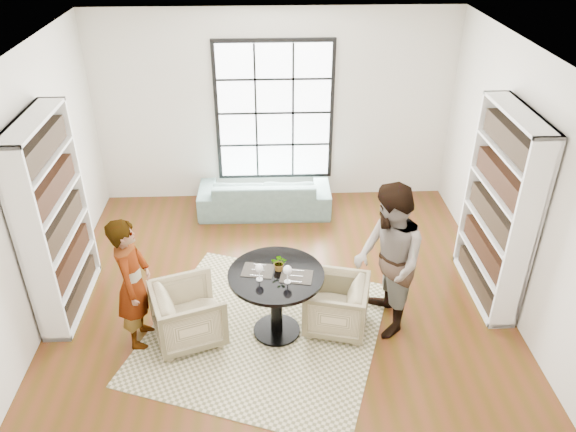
{
  "coord_description": "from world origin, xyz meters",
  "views": [
    {
      "loc": [
        -0.15,
        -5.24,
        4.48
      ],
      "look_at": [
        0.1,
        0.4,
        1.12
      ],
      "focal_mm": 35.0,
      "sensor_mm": 36.0,
      "label": 1
    }
  ],
  "objects_px": {
    "armchair_right": "(336,305)",
    "wine_glass_left": "(259,269)",
    "flower_centerpiece": "(279,263)",
    "wine_glass_right": "(288,271)",
    "pedestal_table": "(276,290)",
    "sofa": "(265,194)",
    "person_left": "(133,283)",
    "armchair_left": "(189,314)",
    "person_right": "(388,261)"
  },
  "relations": [
    {
      "from": "armchair_right",
      "to": "wine_glass_left",
      "type": "xyz_separation_m",
      "value": [
        -0.86,
        -0.17,
        0.66
      ]
    },
    {
      "from": "flower_centerpiece",
      "to": "wine_glass_right",
      "type": "bearing_deg",
      "value": -70.64
    },
    {
      "from": "pedestal_table",
      "to": "wine_glass_left",
      "type": "height_order",
      "value": "wine_glass_left"
    },
    {
      "from": "sofa",
      "to": "flower_centerpiece",
      "type": "relative_size",
      "value": 10.53
    },
    {
      "from": "pedestal_table",
      "to": "person_left",
      "type": "height_order",
      "value": "person_left"
    },
    {
      "from": "armchair_right",
      "to": "sofa",
      "type": "bearing_deg",
      "value": -149.38
    },
    {
      "from": "pedestal_table",
      "to": "wine_glass_left",
      "type": "xyz_separation_m",
      "value": [
        -0.18,
        -0.1,
        0.38
      ]
    },
    {
      "from": "armchair_left",
      "to": "person_left",
      "type": "xyz_separation_m",
      "value": [
        -0.55,
        -0.0,
        0.45
      ]
    },
    {
      "from": "person_right",
      "to": "person_left",
      "type": "bearing_deg",
      "value": -92.86
    },
    {
      "from": "sofa",
      "to": "armchair_left",
      "type": "bearing_deg",
      "value": 73.83
    },
    {
      "from": "sofa",
      "to": "person_right",
      "type": "xyz_separation_m",
      "value": [
        1.35,
        -2.72,
        0.62
      ]
    },
    {
      "from": "person_left",
      "to": "person_right",
      "type": "bearing_deg",
      "value": -86.23
    },
    {
      "from": "armchair_left",
      "to": "wine_glass_right",
      "type": "distance_m",
      "value": 1.28
    },
    {
      "from": "pedestal_table",
      "to": "person_left",
      "type": "relative_size",
      "value": 0.67
    },
    {
      "from": "person_left",
      "to": "armchair_left",
      "type": "bearing_deg",
      "value": -88.45
    },
    {
      "from": "pedestal_table",
      "to": "wine_glass_left",
      "type": "distance_m",
      "value": 0.43
    },
    {
      "from": "armchair_right",
      "to": "wine_glass_right",
      "type": "height_order",
      "value": "wine_glass_right"
    },
    {
      "from": "sofa",
      "to": "flower_centerpiece",
      "type": "distance_m",
      "value": 2.8
    },
    {
      "from": "person_left",
      "to": "wine_glass_right",
      "type": "bearing_deg",
      "value": -92.41
    },
    {
      "from": "person_left",
      "to": "person_right",
      "type": "xyz_separation_m",
      "value": [
        2.76,
        0.11,
        0.12
      ]
    },
    {
      "from": "flower_centerpiece",
      "to": "person_right",
      "type": "bearing_deg",
      "value": 0.01
    },
    {
      "from": "person_right",
      "to": "wine_glass_right",
      "type": "distance_m",
      "value": 1.14
    },
    {
      "from": "wine_glass_left",
      "to": "wine_glass_right",
      "type": "xyz_separation_m",
      "value": [
        0.3,
        -0.05,
        0.01
      ]
    },
    {
      "from": "armchair_right",
      "to": "flower_centerpiece",
      "type": "xyz_separation_m",
      "value": [
        -0.64,
        -0.0,
        0.61
      ]
    },
    {
      "from": "person_left",
      "to": "wine_glass_left",
      "type": "height_order",
      "value": "person_left"
    },
    {
      "from": "person_left",
      "to": "flower_centerpiece",
      "type": "distance_m",
      "value": 1.58
    },
    {
      "from": "armchair_left",
      "to": "flower_centerpiece",
      "type": "bearing_deg",
      "value": -103.05
    },
    {
      "from": "person_left",
      "to": "flower_centerpiece",
      "type": "bearing_deg",
      "value": -84.56
    },
    {
      "from": "person_right",
      "to": "flower_centerpiece",
      "type": "bearing_deg",
      "value": -95.06
    },
    {
      "from": "armchair_right",
      "to": "person_left",
      "type": "xyz_separation_m",
      "value": [
        -2.21,
        -0.11,
        0.47
      ]
    },
    {
      "from": "wine_glass_right",
      "to": "armchair_right",
      "type": "bearing_deg",
      "value": 21.46
    },
    {
      "from": "sofa",
      "to": "wine_glass_right",
      "type": "height_order",
      "value": "wine_glass_right"
    },
    {
      "from": "sofa",
      "to": "person_right",
      "type": "bearing_deg",
      "value": 117.17
    },
    {
      "from": "sofa",
      "to": "armchair_left",
      "type": "height_order",
      "value": "armchair_left"
    },
    {
      "from": "sofa",
      "to": "armchair_right",
      "type": "relative_size",
      "value": 2.89
    },
    {
      "from": "person_left",
      "to": "armchair_right",
      "type": "bearing_deg",
      "value": -85.68
    },
    {
      "from": "sofa",
      "to": "wine_glass_left",
      "type": "xyz_separation_m",
      "value": [
        -0.07,
        -2.89,
        0.68
      ]
    },
    {
      "from": "flower_centerpiece",
      "to": "armchair_right",
      "type": "bearing_deg",
      "value": 0.02
    },
    {
      "from": "armchair_right",
      "to": "wine_glass_left",
      "type": "bearing_deg",
      "value": -64.71
    },
    {
      "from": "wine_glass_right",
      "to": "sofa",
      "type": "bearing_deg",
      "value": 94.51
    },
    {
      "from": "wine_glass_left",
      "to": "wine_glass_right",
      "type": "bearing_deg",
      "value": -10.43
    },
    {
      "from": "person_right",
      "to": "wine_glass_right",
      "type": "bearing_deg",
      "value": -83.83
    },
    {
      "from": "armchair_right",
      "to": "person_right",
      "type": "distance_m",
      "value": 0.81
    },
    {
      "from": "person_left",
      "to": "person_right",
      "type": "height_order",
      "value": "person_right"
    },
    {
      "from": "pedestal_table",
      "to": "armchair_right",
      "type": "bearing_deg",
      "value": 5.37
    },
    {
      "from": "wine_glass_right",
      "to": "flower_centerpiece",
      "type": "height_order",
      "value": "wine_glass_right"
    },
    {
      "from": "person_right",
      "to": "armchair_right",
      "type": "bearing_deg",
      "value": -95.08
    },
    {
      "from": "armchair_left",
      "to": "person_left",
      "type": "relative_size",
      "value": 0.48
    },
    {
      "from": "wine_glass_left",
      "to": "armchair_left",
      "type": "bearing_deg",
      "value": 175.76
    },
    {
      "from": "sofa",
      "to": "armchair_left",
      "type": "relative_size",
      "value": 2.7
    }
  ]
}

